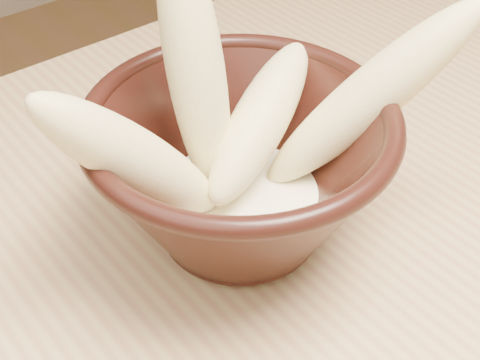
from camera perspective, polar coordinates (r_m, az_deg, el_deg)
name	(u,v)px	position (r m, az deg, el deg)	size (l,w,h in m)	color
table	(445,269)	(0.60, 17.13, -7.28)	(1.20, 0.80, 0.75)	tan
bowl	(240,169)	(0.45, 0.00, 0.93)	(0.21, 0.21, 0.11)	black
milk_puddle	(240,200)	(0.47, 0.00, -1.68)	(0.12, 0.12, 0.02)	#FAF3C9
banana_upright	(195,67)	(0.44, -3.84, 9.59)	(0.04, 0.04, 0.18)	#D6C17E
banana_left	(134,159)	(0.41, -9.07, 1.80)	(0.04, 0.04, 0.16)	#D6C17E
banana_right	(370,97)	(0.45, 11.04, 6.99)	(0.04, 0.04, 0.18)	#D6C17E
banana_across	(261,119)	(0.46, 1.78, 5.21)	(0.04, 0.04, 0.14)	#D6C17E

